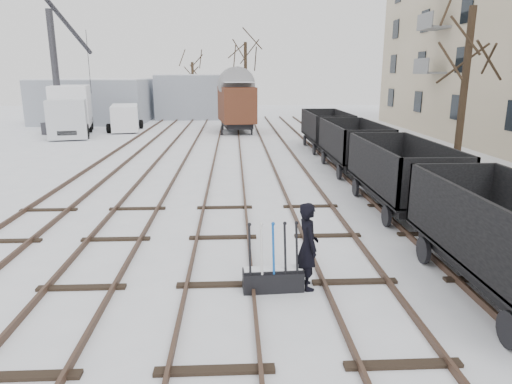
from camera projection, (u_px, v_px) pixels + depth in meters
ground at (220, 286)px, 10.04m from camera, size 120.00×120.00×0.00m
tracks at (227, 164)px, 23.24m from camera, size 13.90×52.00×0.16m
shed_left at (94, 101)px, 43.71m from camera, size 10.00×8.00×4.10m
shed_right at (192, 96)px, 47.96m from camera, size 7.00×6.00×4.50m
ground_frame at (273, 278)px, 9.78m from camera, size 1.32×0.49×1.49m
worker at (308, 246)px, 9.75m from camera, size 0.55×0.76×1.92m
freight_wagon_a at (511, 257)px, 9.35m from camera, size 2.25×5.64×2.30m
freight_wagon_b at (400, 184)px, 15.54m from camera, size 2.25×5.64×2.30m
freight_wagon_c at (353, 153)px, 21.73m from camera, size 2.25×5.64×2.30m
freight_wagon_d at (326, 135)px, 27.92m from camera, size 2.25×5.64×2.30m
box_van_wagon at (236, 103)px, 35.92m from camera, size 3.34×5.46×3.95m
lorry at (70, 110)px, 34.63m from camera, size 3.89×8.42×3.67m
panel_van at (125, 117)px, 37.14m from camera, size 2.94×5.05×2.09m
crane at (59, 98)px, 35.20m from camera, size 2.56×6.18×10.35m
tree_near at (463, 98)px, 18.80m from camera, size 0.30×0.30×7.13m
tree_far_left at (193, 89)px, 49.73m from camera, size 0.30×0.30×5.77m
tree_far_right at (246, 83)px, 42.51m from camera, size 0.30×0.30×7.36m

